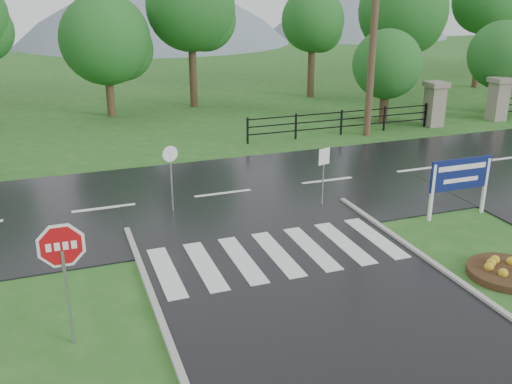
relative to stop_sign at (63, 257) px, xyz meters
name	(u,v)px	position (x,y,z in m)	size (l,w,h in m)	color
ground	(376,367)	(5.35, -2.78, -1.93)	(120.00, 120.00, 0.00)	#265A1E
main_road	(223,195)	(5.35, 7.22, -1.93)	(90.00, 8.00, 0.04)	black
crosswalk	(277,254)	(5.35, 2.22, -1.87)	(6.50, 2.80, 0.02)	silver
pillar_west	(435,103)	(18.35, 13.22, -0.75)	(1.00, 1.00, 2.24)	gray
pillar_east	(498,98)	(22.35, 13.22, -0.75)	(1.00, 1.00, 2.24)	gray
fence_west	(341,120)	(13.10, 13.22, -1.20)	(9.58, 0.08, 1.20)	black
hills	(129,165)	(8.84, 62.22, -17.46)	(102.00, 48.00, 48.00)	slate
treeline	(168,112)	(6.35, 21.22, -1.93)	(83.20, 5.20, 10.00)	#1B571F
stop_sign	(63,257)	(0.00, 0.00, 0.00)	(1.24, 0.06, 2.78)	#939399
estate_billboard	(460,177)	(11.62, 2.86, -0.63)	(2.16, 0.09, 1.89)	silver
flower_bed	(507,271)	(10.26, -0.78, -1.79)	(1.90, 1.90, 0.38)	#332111
reg_sign_small	(324,165)	(8.09, 5.09, -0.53)	(0.43, 0.13, 1.95)	#939399
reg_sign_round	(171,170)	(3.41, 6.27, -0.55)	(0.50, 0.13, 2.17)	#939399
utility_pole_east	(374,25)	(14.23, 12.72, 3.16)	(1.78, 0.33, 10.01)	#473523
entrance_tree_left	(387,64)	(16.36, 14.72, 1.07)	(3.49, 3.49, 4.76)	#3D2B1C
entrance_tree_right	(502,55)	(23.61, 14.72, 1.24)	(3.69, 3.69, 5.03)	#3D2B1C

